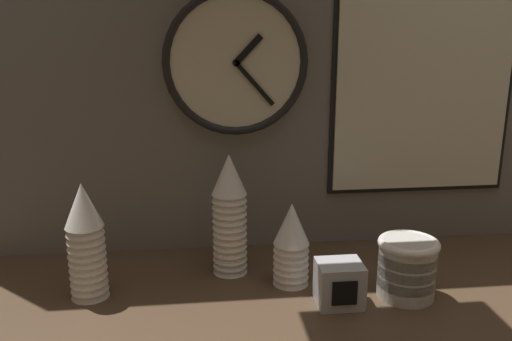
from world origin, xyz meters
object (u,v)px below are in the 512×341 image
(cup_stack_center, at_px, (230,215))
(napkin_dispenser, at_px, (339,284))
(cup_stack_left, at_px, (86,241))
(wall_clock, at_px, (236,63))
(bowl_stack_right, at_px, (407,266))
(cup_stack_center_right, at_px, (291,244))
(menu_board, at_px, (423,85))

(cup_stack_center, relative_size, napkin_dispenser, 3.06)
(cup_stack_left, height_order, wall_clock, wall_clock)
(bowl_stack_right, bearing_deg, wall_clock, 139.18)
(napkin_dispenser, bearing_deg, cup_stack_left, 170.09)
(cup_stack_left, distance_m, bowl_stack_right, 0.69)
(cup_stack_left, xyz_separation_m, napkin_dispenser, (0.53, -0.09, -0.08))
(cup_stack_left, height_order, bowl_stack_right, cup_stack_left)
(bowl_stack_right, height_order, napkin_dispenser, bowl_stack_right)
(cup_stack_center_right, height_order, napkin_dispenser, cup_stack_center_right)
(cup_stack_center_right, relative_size, bowl_stack_right, 1.47)
(wall_clock, xyz_separation_m, napkin_dispenser, (0.19, -0.32, -0.44))
(cup_stack_center_right, relative_size, cup_stack_left, 0.75)
(cup_stack_center_right, distance_m, napkin_dispenser, 0.14)
(cup_stack_center_right, relative_size, wall_clock, 0.54)
(cup_stack_center, height_order, napkin_dispenser, cup_stack_center)
(cup_stack_center, height_order, wall_clock, wall_clock)
(wall_clock, bearing_deg, cup_stack_left, -146.83)
(bowl_stack_right, xyz_separation_m, napkin_dispenser, (-0.15, -0.02, -0.02))
(cup_stack_left, bearing_deg, cup_stack_center_right, 1.39)
(cup_stack_left, bearing_deg, napkin_dispenser, -9.91)
(menu_board, bearing_deg, cup_stack_center_right, -149.60)
(cup_stack_center_right, distance_m, menu_board, 0.54)
(cup_stack_center, height_order, bowl_stack_right, cup_stack_center)
(bowl_stack_right, distance_m, menu_board, 0.49)
(menu_board, bearing_deg, cup_stack_center, -164.06)
(bowl_stack_right, xyz_separation_m, menu_board, (0.14, 0.31, 0.35))
(wall_clock, relative_size, napkin_dispenser, 3.73)
(cup_stack_center_right, relative_size, cup_stack_center, 0.66)
(menu_board, bearing_deg, bowl_stack_right, -114.12)
(cup_stack_center, relative_size, bowl_stack_right, 2.21)
(cup_stack_center_right, distance_m, cup_stack_center, 0.16)
(cup_stack_center, xyz_separation_m, bowl_stack_right, (0.37, -0.16, -0.07))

